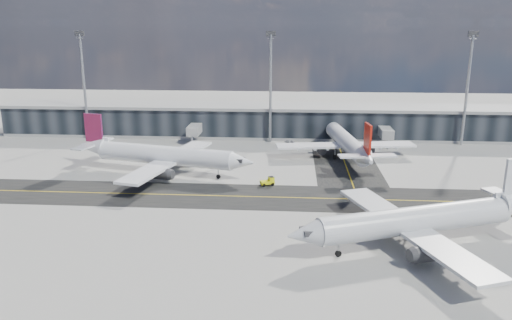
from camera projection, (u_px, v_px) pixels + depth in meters
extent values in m
plane|color=gray|center=(258.00, 204.00, 87.71)|extent=(300.00, 300.00, 0.00)
cube|color=black|center=(259.00, 197.00, 91.56)|extent=(180.00, 14.00, 0.02)
cube|color=black|center=(342.00, 155.00, 120.10)|extent=(14.00, 50.00, 0.02)
cube|color=yellow|center=(259.00, 197.00, 91.55)|extent=(180.00, 0.25, 0.01)
cube|color=yellow|center=(342.00, 155.00, 120.09)|extent=(0.25, 50.00, 0.01)
cube|color=black|center=(271.00, 122.00, 139.53)|extent=(150.00, 12.00, 8.00)
cube|color=gray|center=(271.00, 107.00, 138.36)|extent=(152.00, 13.00, 0.80)
cube|color=gray|center=(271.00, 135.00, 140.49)|extent=(150.00, 12.20, 0.80)
cube|color=gray|center=(195.00, 129.00, 133.38)|extent=(3.00, 10.00, 2.40)
cylinder|color=gray|center=(192.00, 141.00, 129.18)|extent=(0.60, 0.60, 2.40)
cube|color=gray|center=(385.00, 132.00, 129.86)|extent=(3.00, 10.00, 2.40)
cylinder|color=gray|center=(388.00, 145.00, 125.67)|extent=(0.60, 0.60, 2.40)
cylinder|color=gray|center=(84.00, 88.00, 133.66)|extent=(0.70, 0.70, 28.00)
cube|color=#2D2D30|center=(79.00, 33.00, 129.88)|extent=(2.50, 0.50, 1.40)
cylinder|color=gray|center=(270.00, 90.00, 130.14)|extent=(0.70, 0.70, 28.00)
cube|color=#2D2D30|center=(271.00, 34.00, 126.37)|extent=(2.50, 0.50, 1.40)
cylinder|color=gray|center=(467.00, 92.00, 126.63)|extent=(0.70, 0.70, 28.00)
cube|color=#2D2D30|center=(473.00, 34.00, 122.86)|extent=(2.50, 0.50, 1.40)
cylinder|color=white|center=(165.00, 155.00, 104.70)|extent=(30.14, 10.91, 4.00)
cone|color=white|center=(241.00, 162.00, 99.71)|extent=(5.80, 5.06, 4.00)
cone|color=white|center=(93.00, 146.00, 109.67)|extent=(6.78, 5.30, 4.00)
cube|color=white|center=(169.00, 160.00, 104.67)|extent=(12.82, 34.27, 0.50)
cylinder|color=#2D2D30|center=(186.00, 158.00, 110.19)|extent=(4.63, 3.22, 2.30)
cylinder|color=#2D2D30|center=(160.00, 174.00, 99.15)|extent=(4.63, 3.22, 2.30)
cube|color=silver|center=(186.00, 155.00, 109.97)|extent=(2.04, 0.86, 0.80)
cube|color=silver|center=(160.00, 170.00, 98.94)|extent=(2.04, 0.86, 0.80)
cube|color=#661846|center=(94.00, 128.00, 108.40)|extent=(4.19, 1.42, 6.21)
cube|color=white|center=(93.00, 144.00, 109.51)|extent=(5.53, 12.34, 0.35)
cube|color=#2D2D30|center=(239.00, 160.00, 99.75)|extent=(2.46, 2.61, 0.70)
cylinder|color=gray|center=(218.00, 173.00, 101.92)|extent=(0.29, 0.29, 2.00)
cylinder|color=black|center=(218.00, 177.00, 102.12)|extent=(0.96, 0.55, 0.90)
cylinder|color=black|center=(168.00, 167.00, 108.67)|extent=(1.19, 0.74, 1.10)
cylinder|color=black|center=(155.00, 174.00, 103.15)|extent=(1.19, 0.74, 1.10)
cylinder|color=white|center=(347.00, 142.00, 116.83)|extent=(7.88, 29.19, 3.86)
cone|color=white|center=(332.00, 128.00, 132.59)|extent=(4.50, 5.32, 3.86)
cone|color=white|center=(367.00, 159.00, 100.44)|extent=(4.63, 6.27, 3.86)
cube|color=white|center=(345.00, 145.00, 118.01)|extent=(33.14, 9.37, 0.48)
cylinder|color=#2D2D30|center=(320.00, 149.00, 118.84)|extent=(2.76, 4.32, 2.22)
cylinder|color=#2D2D30|center=(368.00, 148.00, 119.60)|extent=(2.76, 4.32, 2.22)
cube|color=silver|center=(320.00, 146.00, 118.64)|extent=(0.65, 1.96, 0.77)
cube|color=silver|center=(368.00, 145.00, 119.39)|extent=(0.65, 1.96, 0.77)
cube|color=red|center=(368.00, 138.00, 99.83)|extent=(1.00, 4.07, 5.98)
cube|color=white|center=(367.00, 156.00, 100.29)|extent=(11.84, 4.30, 0.34)
cube|color=#2D2D30|center=(332.00, 127.00, 132.03)|extent=(2.37, 2.21, 0.68)
cylinder|color=gray|center=(335.00, 142.00, 128.67)|extent=(0.26, 0.26, 1.93)
cylinder|color=black|center=(335.00, 145.00, 128.87)|extent=(0.46, 0.91, 0.87)
cylinder|color=black|center=(335.00, 157.00, 116.59)|extent=(0.63, 1.12, 1.06)
cylinder|color=black|center=(359.00, 157.00, 116.97)|extent=(0.63, 1.12, 1.06)
cylinder|color=silver|center=(416.00, 220.00, 70.41)|extent=(29.05, 14.28, 3.95)
cone|color=silver|center=(305.00, 234.00, 65.74)|extent=(6.02, 5.45, 3.95)
cube|color=silver|center=(409.00, 227.00, 70.39)|extent=(16.61, 33.09, 0.49)
cylinder|color=#2D2D30|center=(428.00, 253.00, 64.94)|extent=(4.68, 3.60, 2.27)
cylinder|color=#2D2D30|center=(380.00, 220.00, 75.87)|extent=(4.68, 3.60, 2.27)
cube|color=silver|center=(428.00, 248.00, 64.73)|extent=(1.98, 1.07, 0.79)
cube|color=silver|center=(381.00, 215.00, 75.66)|extent=(1.98, 1.07, 0.79)
cube|color=#2D2D30|center=(309.00, 231.00, 65.77)|extent=(2.62, 2.73, 0.69)
cylinder|color=gray|center=(338.00, 249.00, 67.84)|extent=(0.31, 0.31, 1.97)
cylinder|color=black|center=(338.00, 254.00, 68.04)|extent=(0.95, 0.64, 0.89)
cylinder|color=black|center=(432.00, 250.00, 68.85)|extent=(1.19, 0.85, 1.09)
cylinder|color=black|center=(408.00, 233.00, 74.32)|extent=(1.19, 0.85, 1.09)
cube|color=#E7E80C|center=(267.00, 182.00, 97.76)|extent=(2.98, 2.24, 0.63)
cube|color=#E7E80C|center=(271.00, 179.00, 97.86)|extent=(1.38, 1.47, 0.81)
cube|color=black|center=(271.00, 177.00, 97.78)|extent=(1.28, 1.39, 0.23)
cylinder|color=black|center=(270.00, 183.00, 98.68)|extent=(0.67, 0.46, 0.63)
cylinder|color=black|center=(273.00, 184.00, 97.61)|extent=(0.67, 0.46, 0.63)
cylinder|color=black|center=(262.00, 184.00, 98.10)|extent=(0.67, 0.46, 0.63)
cylinder|color=black|center=(264.00, 185.00, 97.03)|extent=(0.67, 0.46, 0.63)
imported|color=white|center=(290.00, 144.00, 128.33)|extent=(2.97, 5.71, 1.54)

